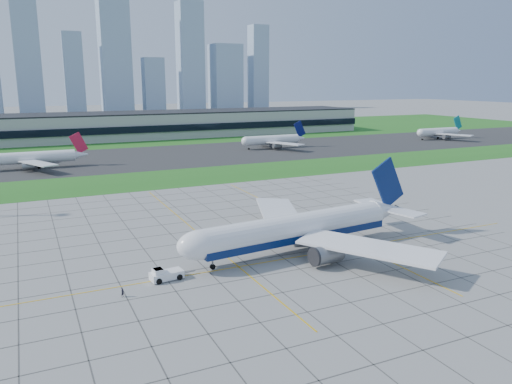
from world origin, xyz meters
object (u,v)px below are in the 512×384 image
at_px(distant_jet_1, 32,158).
at_px(crew_near, 123,292).
at_px(airliner, 298,229).
at_px(pushback_tug, 165,274).
at_px(crew_far, 428,260).
at_px(distant_jet_2, 273,140).
at_px(distant_jet_3, 439,132).

bearing_deg(distant_jet_1, crew_near, -86.01).
distance_m(airliner, distant_jet_1, 141.16).
bearing_deg(crew_near, pushback_tug, -15.68).
xyz_separation_m(pushback_tug, distant_jet_1, (-17.98, 136.42, 3.45)).
relative_size(crew_near, distant_jet_1, 0.04).
height_order(airliner, crew_near, airliner).
bearing_deg(crew_near, crew_far, -52.06).
bearing_deg(pushback_tug, crew_far, -22.00).
bearing_deg(distant_jet_1, distant_jet_2, 7.09).
relative_size(distant_jet_2, distant_jet_3, 1.00).
height_order(airliner, distant_jet_2, airliner).
xyz_separation_m(airliner, distant_jet_2, (69.53, 147.61, -0.39)).
bearing_deg(pushback_tug, airliner, 0.53).
height_order(crew_near, distant_jet_3, distant_jet_3).
height_order(pushback_tug, distant_jet_3, distant_jet_3).
bearing_deg(airliner, distant_jet_2, 58.83).
bearing_deg(distant_jet_3, distant_jet_1, -177.63).
bearing_deg(distant_jet_2, crew_far, -107.07).
height_order(pushback_tug, crew_far, pushback_tug).
bearing_deg(airliner, crew_far, -47.93).
bearing_deg(airliner, distant_jet_3, 32.34).
xyz_separation_m(pushback_tug, distant_jet_3, (209.50, 145.83, 3.44)).
xyz_separation_m(airliner, distant_jet_1, (-46.92, 133.13, -0.39)).
height_order(airliner, distant_jet_3, airliner).
height_order(pushback_tug, distant_jet_1, distant_jet_1).
bearing_deg(crew_far, distant_jet_3, 86.08).
relative_size(pushback_tug, distant_jet_1, 0.20).
height_order(crew_near, distant_jet_2, distant_jet_2).
relative_size(crew_near, distant_jet_2, 0.04).
relative_size(crew_far, distant_jet_3, 0.04).
xyz_separation_m(airliner, pushback_tug, (-28.94, -3.29, -3.83)).
height_order(pushback_tug, distant_jet_2, distant_jet_2).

